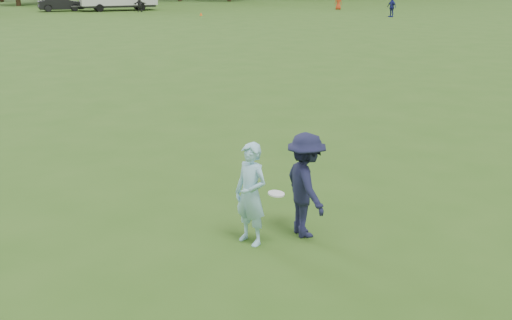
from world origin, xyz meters
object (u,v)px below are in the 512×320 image
(thrower, at_px, (251,194))
(defender, at_px, (306,185))
(player_far_b, at_px, (392,7))
(car_f, at_px, (61,4))
(field_cone, at_px, (201,14))
(player_far_d, at_px, (140,4))
(player_far_c, at_px, (338,2))

(thrower, xyz_separation_m, defender, (0.97, -0.05, 0.04))
(defender, distance_m, player_far_b, 49.79)
(defender, distance_m, car_f, 60.33)
(player_far_b, bearing_deg, field_cone, -128.60)
(thrower, xyz_separation_m, field_cone, (14.10, 48.74, -0.71))
(car_f, bearing_deg, player_far_d, -121.13)
(player_far_c, bearing_deg, car_f, 0.94)
(player_far_b, distance_m, player_far_c, 10.93)
(player_far_d, bearing_deg, defender, -110.75)
(thrower, xyz_separation_m, player_far_d, (9.66, 56.10, -0.09))
(player_far_b, distance_m, field_cone, 18.17)
(player_far_d, bearing_deg, player_far_c, -25.11)
(defender, height_order, car_f, defender)
(player_far_b, bearing_deg, thrower, -47.65)
(field_cone, bearing_deg, thrower, -106.14)
(thrower, relative_size, player_far_d, 1.11)
(player_far_d, height_order, car_f, player_far_d)
(thrower, xyz_separation_m, player_far_c, (30.67, 51.19, -0.05))
(thrower, relative_size, car_f, 0.37)
(defender, relative_size, player_far_d, 1.16)
(defender, bearing_deg, field_cone, -11.96)
(defender, bearing_deg, player_far_d, -5.70)
(player_far_d, bearing_deg, thrower, -111.72)
(player_far_b, bearing_deg, defender, -46.72)
(car_f, height_order, field_cone, car_f)
(car_f, xyz_separation_m, field_cone, (12.03, -11.53, -0.61))
(thrower, bearing_deg, field_cone, 138.99)
(player_far_b, relative_size, player_far_c, 1.12)
(player_far_b, height_order, car_f, player_far_b)
(thrower, bearing_deg, player_far_c, 124.20)
(defender, xyz_separation_m, player_far_b, (29.20, 40.33, 0.01))
(defender, height_order, field_cone, defender)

